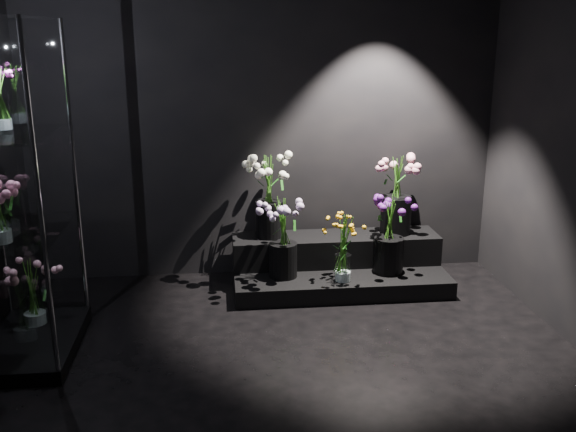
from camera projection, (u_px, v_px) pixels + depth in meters
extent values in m
plane|color=black|center=(291.00, 387.00, 3.90)|extent=(4.00, 4.00, 0.00)
plane|color=black|center=(264.00, 116.00, 5.42)|extent=(4.00, 0.00, 4.00)
plane|color=black|center=(382.00, 316.00, 1.60)|extent=(4.00, 0.00, 4.00)
cube|color=black|center=(339.00, 278.00, 5.43)|extent=(1.78, 0.79, 0.15)
cube|color=black|center=(335.00, 249.00, 5.56)|extent=(1.78, 0.39, 0.25)
cube|color=black|center=(33.00, 344.00, 4.34)|extent=(0.59, 0.99, 0.10)
cube|color=white|center=(19.00, 233.00, 4.12)|extent=(0.53, 0.93, 0.01)
cube|color=white|center=(7.00, 134.00, 3.94)|extent=(0.53, 0.93, 0.01)
cylinder|color=white|center=(343.00, 268.00, 5.15)|extent=(0.13, 0.13, 0.22)
cylinder|color=black|center=(283.00, 260.00, 5.23)|extent=(0.23, 0.23, 0.29)
cylinder|color=black|center=(388.00, 255.00, 5.33)|extent=(0.25, 0.25, 0.30)
cylinder|color=black|center=(269.00, 219.00, 5.46)|extent=(0.24, 0.24, 0.31)
cylinder|color=black|center=(396.00, 215.00, 5.54)|extent=(0.26, 0.26, 0.33)
cylinder|color=white|center=(0.00, 225.00, 3.88)|extent=(0.13, 0.13, 0.23)
cylinder|color=white|center=(2.00, 115.00, 4.03)|extent=(0.12, 0.12, 0.19)
cylinder|color=white|center=(34.00, 308.00, 4.50)|extent=(0.16, 0.16, 0.24)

